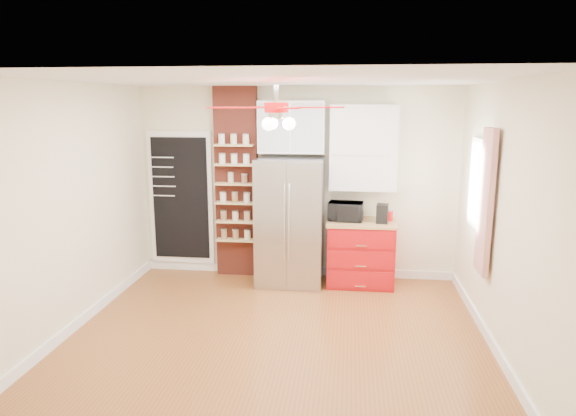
# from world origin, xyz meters

# --- Properties ---
(floor) EXTENTS (4.50, 4.50, 0.00)m
(floor) POSITION_xyz_m (0.00, 0.00, 0.00)
(floor) COLOR brown
(floor) RESTS_ON ground
(ceiling) EXTENTS (4.50, 4.50, 0.00)m
(ceiling) POSITION_xyz_m (0.00, 0.00, 2.70)
(ceiling) COLOR white
(ceiling) RESTS_ON wall_back
(wall_back) EXTENTS (4.50, 0.02, 2.70)m
(wall_back) POSITION_xyz_m (0.00, 2.00, 1.35)
(wall_back) COLOR #EFE9C0
(wall_back) RESTS_ON floor
(wall_front) EXTENTS (4.50, 0.02, 2.70)m
(wall_front) POSITION_xyz_m (0.00, -2.00, 1.35)
(wall_front) COLOR #EFE9C0
(wall_front) RESTS_ON floor
(wall_left) EXTENTS (0.02, 4.00, 2.70)m
(wall_left) POSITION_xyz_m (-2.25, 0.00, 1.35)
(wall_left) COLOR #EFE9C0
(wall_left) RESTS_ON floor
(wall_right) EXTENTS (0.02, 4.00, 2.70)m
(wall_right) POSITION_xyz_m (2.25, 0.00, 1.35)
(wall_right) COLOR #EFE9C0
(wall_right) RESTS_ON floor
(chalkboard) EXTENTS (0.95, 0.05, 1.95)m
(chalkboard) POSITION_xyz_m (-1.70, 1.96, 1.10)
(chalkboard) COLOR white
(chalkboard) RESTS_ON wall_back
(brick_pillar) EXTENTS (0.60, 0.16, 2.70)m
(brick_pillar) POSITION_xyz_m (-0.85, 1.92, 1.35)
(brick_pillar) COLOR maroon
(brick_pillar) RESTS_ON floor
(fridge) EXTENTS (0.90, 0.70, 1.75)m
(fridge) POSITION_xyz_m (-0.05, 1.63, 0.88)
(fridge) COLOR #A3A3A7
(fridge) RESTS_ON floor
(upper_glass_cabinet) EXTENTS (0.90, 0.35, 0.70)m
(upper_glass_cabinet) POSITION_xyz_m (-0.05, 1.82, 2.15)
(upper_glass_cabinet) COLOR white
(upper_glass_cabinet) RESTS_ON wall_back
(red_cabinet) EXTENTS (0.94, 0.64, 0.90)m
(red_cabinet) POSITION_xyz_m (0.92, 1.68, 0.45)
(red_cabinet) COLOR #AB0C11
(red_cabinet) RESTS_ON floor
(upper_shelf_unit) EXTENTS (0.90, 0.30, 1.15)m
(upper_shelf_unit) POSITION_xyz_m (0.92, 1.85, 1.88)
(upper_shelf_unit) COLOR white
(upper_shelf_unit) RESTS_ON wall_back
(window) EXTENTS (0.04, 0.75, 1.05)m
(window) POSITION_xyz_m (2.23, 0.90, 1.55)
(window) COLOR white
(window) RESTS_ON wall_right
(curtain) EXTENTS (0.06, 0.40, 1.55)m
(curtain) POSITION_xyz_m (2.18, 0.35, 1.45)
(curtain) COLOR #A92016
(curtain) RESTS_ON wall_right
(ceiling_fan) EXTENTS (1.40, 1.40, 0.44)m
(ceiling_fan) POSITION_xyz_m (0.00, 0.00, 2.42)
(ceiling_fan) COLOR silver
(ceiling_fan) RESTS_ON ceiling
(toaster_oven) EXTENTS (0.49, 0.35, 0.25)m
(toaster_oven) POSITION_xyz_m (0.70, 1.68, 1.03)
(toaster_oven) COLOR black
(toaster_oven) RESTS_ON red_cabinet
(coffee_maker) EXTENTS (0.17, 0.22, 0.25)m
(coffee_maker) POSITION_xyz_m (1.19, 1.61, 1.02)
(coffee_maker) COLOR black
(coffee_maker) RESTS_ON red_cabinet
(canister_left) EXTENTS (0.14, 0.14, 0.12)m
(canister_left) POSITION_xyz_m (1.21, 1.61, 0.96)
(canister_left) COLOR #B80A31
(canister_left) RESTS_ON red_cabinet
(canister_right) EXTENTS (0.11, 0.11, 0.14)m
(canister_right) POSITION_xyz_m (1.29, 1.75, 0.97)
(canister_right) COLOR red
(canister_right) RESTS_ON red_cabinet
(pantry_jar_oats) EXTENTS (0.10, 0.10, 0.14)m
(pantry_jar_oats) POSITION_xyz_m (-0.91, 1.80, 1.44)
(pantry_jar_oats) COLOR #BEB091
(pantry_jar_oats) RESTS_ON brick_pillar
(pantry_jar_beans) EXTENTS (0.11, 0.11, 0.12)m
(pantry_jar_beans) POSITION_xyz_m (-0.71, 1.78, 1.43)
(pantry_jar_beans) COLOR brown
(pantry_jar_beans) RESTS_ON brick_pillar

